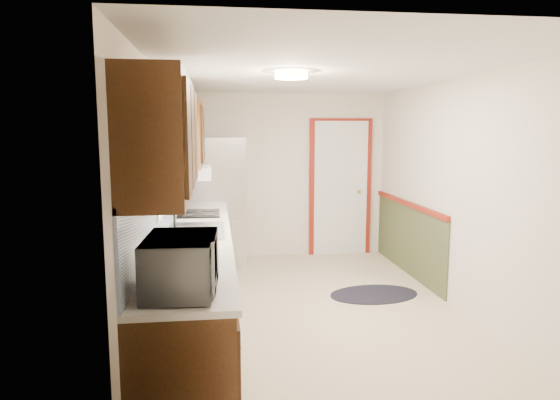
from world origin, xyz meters
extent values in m
cube|color=beige|center=(0.00, 0.00, 0.00)|extent=(3.20, 5.20, 0.12)
cube|color=white|center=(0.00, 0.00, 2.40)|extent=(3.20, 5.20, 0.12)
cube|color=silver|center=(0.00, 2.50, 1.20)|extent=(3.20, 0.10, 2.40)
cube|color=silver|center=(0.00, -2.50, 1.20)|extent=(3.20, 0.10, 2.40)
cube|color=silver|center=(-1.50, 0.00, 1.20)|extent=(0.10, 5.20, 2.40)
cube|color=silver|center=(1.50, 0.00, 1.20)|extent=(0.10, 5.20, 2.40)
cube|color=#311B0B|center=(-1.20, -0.30, 0.45)|extent=(0.60, 4.00, 0.90)
cube|color=silver|center=(-1.19, -0.30, 0.92)|extent=(0.63, 4.00, 0.04)
cube|color=#5480CE|center=(-1.49, -0.30, 1.22)|extent=(0.02, 4.00, 0.55)
cube|color=#311B0B|center=(-1.32, -1.60, 1.83)|extent=(0.35, 1.40, 0.75)
cube|color=#311B0B|center=(-1.32, 1.10, 1.83)|extent=(0.35, 1.20, 0.75)
cube|color=white|center=(-1.49, -0.20, 1.62)|extent=(0.02, 1.00, 0.90)
cube|color=#BA6123|center=(-1.44, -0.20, 1.97)|extent=(0.05, 1.12, 0.24)
cube|color=#B7B7BC|center=(-1.19, -0.20, 0.95)|extent=(0.52, 0.82, 0.02)
cube|color=white|center=(-1.27, 1.15, 1.38)|extent=(0.45, 0.60, 0.15)
cube|color=maroon|center=(0.85, 2.47, 1.00)|extent=(0.94, 0.05, 2.08)
cube|color=white|center=(0.85, 2.44, 1.00)|extent=(0.80, 0.04, 2.00)
cube|color=#444A2A|center=(1.49, 1.35, 0.45)|extent=(0.02, 2.30, 0.90)
cube|color=maroon|center=(1.48, 1.35, 0.92)|extent=(0.04, 2.30, 0.06)
cylinder|color=#FFD88C|center=(-0.30, -0.20, 2.36)|extent=(0.30, 0.30, 0.06)
imported|color=white|center=(-1.20, -1.95, 1.14)|extent=(0.35, 0.60, 0.40)
cube|color=#B7B7BC|center=(-1.00, 2.05, 0.89)|extent=(0.80, 0.76, 1.77)
cylinder|color=black|center=(-1.25, 1.67, 0.80)|extent=(0.02, 0.02, 1.24)
ellipsoid|color=black|center=(0.78, 0.53, 0.01)|extent=(1.10, 0.78, 0.01)
cube|color=black|center=(-1.19, 0.75, 0.95)|extent=(0.45, 0.55, 0.02)
camera|label=1|loc=(-0.99, -4.78, 1.87)|focal=32.00mm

